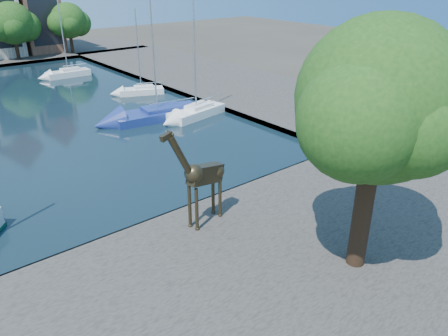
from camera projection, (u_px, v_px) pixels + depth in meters
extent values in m
plane|color=#38332B|center=(111.00, 242.00, 21.74)|extent=(160.00, 160.00, 0.00)
cube|color=#4A4540|center=(192.00, 318.00, 16.69)|extent=(50.00, 14.00, 0.50)
cube|color=#4A4540|center=(213.00, 78.00, 52.88)|extent=(14.00, 52.00, 0.50)
cylinder|color=#332114|center=(363.00, 208.00, 18.31)|extent=(0.80, 0.80, 5.50)
sphere|color=#1A4313|center=(380.00, 100.00, 16.36)|extent=(6.40, 6.40, 6.40)
sphere|color=#1A4313|center=(398.00, 106.00, 17.94)|extent=(4.80, 4.80, 4.80)
sphere|color=#1A4313|center=(359.00, 120.00, 15.21)|extent=(4.48, 4.48, 4.48)
cube|color=brown|center=(36.00, 15.00, 67.48)|extent=(5.39, 9.00, 10.50)
cube|color=black|center=(45.00, 18.00, 64.32)|extent=(4.40, 0.05, 7.88)
cylinder|color=#332114|center=(17.00, 48.00, 62.26)|extent=(0.50, 0.50, 3.20)
sphere|color=#173B11|center=(12.00, 23.00, 60.87)|extent=(5.80, 5.80, 5.80)
sphere|color=#173B11|center=(25.00, 26.00, 62.32)|extent=(4.35, 4.35, 4.35)
sphere|color=#173B11|center=(1.00, 26.00, 59.79)|extent=(4.06, 4.06, 4.06)
cylinder|color=#332114|center=(71.00, 42.00, 66.83)|extent=(0.50, 0.50, 3.20)
sphere|color=#173B11|center=(68.00, 20.00, 65.51)|extent=(5.20, 5.20, 5.20)
sphere|color=#173B11|center=(78.00, 23.00, 66.84)|extent=(3.90, 3.90, 3.90)
sphere|color=#173B11|center=(60.00, 23.00, 64.52)|extent=(3.64, 3.64, 3.64)
cylinder|color=#312918|center=(197.00, 210.00, 21.40)|extent=(0.18, 0.18, 2.30)
cylinder|color=#312918|center=(190.00, 206.00, 21.68)|extent=(0.18, 0.18, 2.30)
cylinder|color=#312918|center=(220.00, 197.00, 22.61)|extent=(0.18, 0.18, 2.30)
cylinder|color=#312918|center=(213.00, 194.00, 22.90)|extent=(0.18, 0.18, 2.30)
cube|color=#312918|center=(205.00, 174.00, 21.55)|extent=(2.30, 1.01, 1.34)
cylinder|color=#312918|center=(181.00, 156.00, 19.79)|extent=(1.51, 0.60, 2.38)
cube|color=#312918|center=(166.00, 137.00, 18.76)|extent=(0.66, 0.31, 0.36)
cube|color=white|center=(196.00, 111.00, 39.66)|extent=(6.01, 3.06, 0.98)
cube|color=white|center=(196.00, 108.00, 39.52)|extent=(2.73, 1.86, 0.55)
cylinder|color=#B2B2B7|center=(195.00, 49.00, 37.34)|extent=(0.13, 0.13, 10.57)
cube|color=navy|center=(157.00, 113.00, 39.24)|extent=(8.37, 3.80, 0.95)
cube|color=navy|center=(157.00, 110.00, 39.11)|extent=(3.75, 2.40, 0.53)
cylinder|color=#B2B2B7|center=(153.00, 52.00, 37.00)|extent=(0.13, 0.13, 10.23)
cube|color=white|center=(141.00, 90.00, 46.86)|extent=(4.92, 3.31, 0.80)
cube|color=white|center=(141.00, 88.00, 46.74)|extent=(2.32, 1.84, 0.45)
cylinder|color=#B2B2B7|center=(138.00, 50.00, 45.07)|extent=(0.11, 0.11, 8.10)
cube|color=white|center=(68.00, 73.00, 54.36)|extent=(5.23, 1.91, 0.94)
cube|color=white|center=(68.00, 70.00, 54.23)|extent=(2.29, 1.31, 0.52)
cylinder|color=#B2B2B7|center=(62.00, 34.00, 52.40)|extent=(0.12, 0.12, 8.87)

